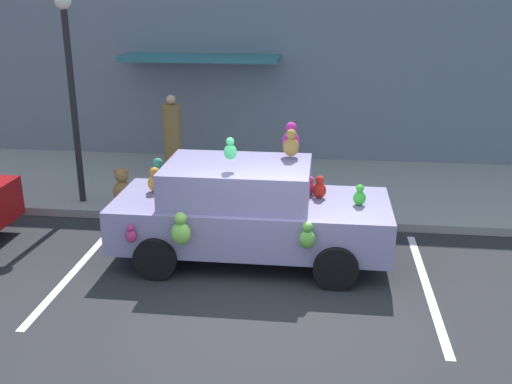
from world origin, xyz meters
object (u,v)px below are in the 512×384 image
object	(u,v)px
teddy_bear_on_sidewalk	(122,187)
street_lamp_post	(71,79)
pedestrian_near_shopfront	(173,139)
plush_covered_car	(247,211)

from	to	relation	value
teddy_bear_on_sidewalk	street_lamp_post	distance (m)	2.18
teddy_bear_on_sidewalk	street_lamp_post	size ratio (longest dim) A/B	0.19
street_lamp_post	teddy_bear_on_sidewalk	bearing A→B (deg)	-5.38
street_lamp_post	pedestrian_near_shopfront	world-z (taller)	street_lamp_post
plush_covered_car	street_lamp_post	xyz separation A→B (m)	(-3.46, 1.85, 1.69)
teddy_bear_on_sidewalk	pedestrian_near_shopfront	distance (m)	2.05
plush_covered_car	street_lamp_post	size ratio (longest dim) A/B	1.10
plush_covered_car	teddy_bear_on_sidewalk	size ratio (longest dim) A/B	5.89
pedestrian_near_shopfront	plush_covered_car	bearing A→B (deg)	-60.22
plush_covered_car	pedestrian_near_shopfront	size ratio (longest dim) A/B	2.38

